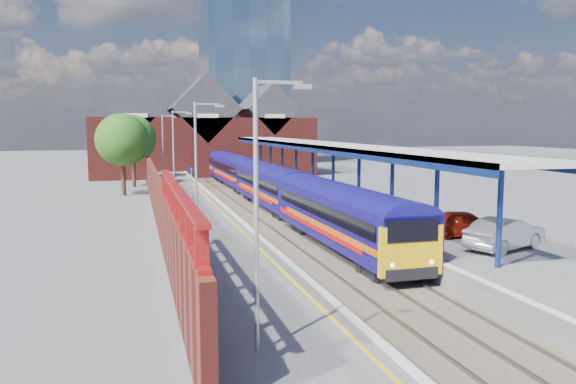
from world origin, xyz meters
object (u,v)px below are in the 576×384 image
Objects in this scene: train at (251,175)px; lamp_post_a at (261,199)px; parked_car_red at (465,224)px; lamp_post_c at (175,150)px; lamp_post_b at (199,164)px; parked_car_blue at (368,198)px; lamp_post_d at (164,144)px; platform_sign at (191,178)px; parked_car_dark at (346,193)px; parked_car_silver at (505,234)px.

lamp_post_a is (-7.86, -39.64, 2.87)m from train.
parked_car_red is at bearing 41.35° from lamp_post_a.
lamp_post_a is at bearing -90.00° from lamp_post_c.
lamp_post_b reaches higher than parked_car_blue.
parked_car_red is 0.89× the size of parked_car_blue.
lamp_post_c is at bearing 54.18° from parked_car_red.
platform_sign is (1.36, -14.00, -2.30)m from lamp_post_d.
lamp_post_c is 13.62m from parked_car_dark.
parked_car_blue is (11.76, -8.47, -1.04)m from platform_sign.
parked_car_silver is at bearing -20.34° from lamp_post_b.
platform_sign is at bearing 85.67° from lamp_post_b.
platform_sign reaches higher than parked_car_red.
parked_car_silver is (13.82, -5.12, -3.23)m from lamp_post_b.
lamp_post_b is 2.80× the size of platform_sign.
lamp_post_c is at bearing 89.82° from parked_car_dark.
parked_car_red is (13.68, 12.04, -3.28)m from lamp_post_a.
lamp_post_c is 1.49× the size of parked_car_blue.
lamp_post_d reaches higher than parked_car_dark.
platform_sign is (1.36, 2.00, -2.30)m from lamp_post_c.
parked_car_blue is (-0.55, 11.49, -0.06)m from parked_car_red.
parked_car_red is at bearing -19.77° from parked_car_silver.
train is 9.42× the size of lamp_post_a.
parked_car_red is at bearing -58.32° from platform_sign.
train is 28.21m from parked_car_red.
parked_car_blue is at bearing -163.59° from parked_car_dark.
parked_car_blue is at bearing -71.88° from train.
parked_car_silver is at bearing -79.03° from train.
lamp_post_a is 18.52m from parked_car_red.
lamp_post_d is 2.80× the size of platform_sign.
train is 10.51m from lamp_post_d.
lamp_post_c is 3.34m from platform_sign.
lamp_post_c is (0.00, 30.00, 0.00)m from lamp_post_a.
platform_sign is 14.53m from parked_car_blue.
parked_car_blue reaches higher than parked_car_dark.
parked_car_blue is (0.25, -3.58, 0.04)m from parked_car_dark.
train is 40.51m from lamp_post_a.
parked_car_silver is at bearing -69.58° from lamp_post_d.
lamp_post_b is 16.00m from lamp_post_c.
parked_car_blue is (-0.69, 14.65, -0.11)m from parked_car_silver.
train is 26.37× the size of platform_sign.
parked_car_dark is at bearing -19.30° from parked_car_silver.
train is 15.69× the size of parked_car_red.
lamp_post_d reaches higher than platform_sign.
parked_car_blue is at bearing -59.71° from lamp_post_d.
lamp_post_d reaches higher than parked_car_red.
lamp_post_c is 15.01m from parked_car_blue.
platform_sign is at bearing 6.06° from parked_car_silver.
platform_sign is at bearing -84.44° from lamp_post_d.
lamp_post_c is at bearing -90.00° from lamp_post_d.
lamp_post_c reaches higher than parked_car_red.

